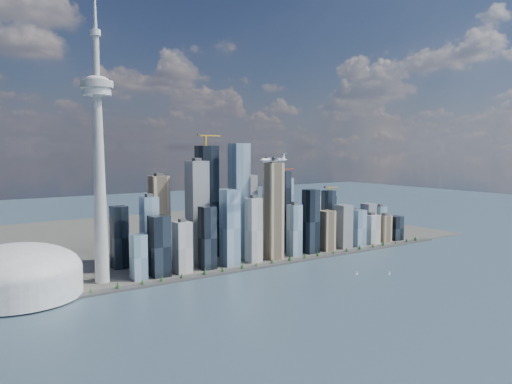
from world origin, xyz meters
TOP-DOWN VIEW (x-y plane):
  - ground at (0.00, 0.00)m, footprint 4000.00×4000.00m
  - seawall at (0.00, 250.00)m, footprint 1100.00×22.00m
  - land at (0.00, 700.00)m, footprint 1400.00×900.00m
  - shoreline_trees at (0.00, 250.00)m, footprint 960.53×7.20m
  - skyscraper_cluster at (59.61, 336.82)m, footprint 736.00×142.00m
  - needle_tower at (-300.00, 310.00)m, footprint 56.00×56.00m
  - dome_stadium at (-440.00, 300.00)m, footprint 200.00×200.00m
  - airplane at (19.57, 224.17)m, footprint 69.17×61.10m
  - sailboat_west at (127.45, 96.97)m, footprint 6.42×2.44m
  - sailboat_east at (181.04, 62.94)m, footprint 6.22×1.96m

SIDE VIEW (x-z plane):
  - ground at x=0.00m, z-range 0.00..0.00m
  - land at x=0.00m, z-range 0.00..3.00m
  - seawall at x=0.00m, z-range 0.00..4.00m
  - sailboat_east at x=181.04m, z-range -1.54..7.08m
  - sailboat_west at x=127.45m, z-range -1.59..7.27m
  - shoreline_trees at x=0.00m, z-range 4.38..13.18m
  - dome_stadium at x=-440.00m, z-range -3.56..82.44m
  - skyscraper_cluster at x=59.61m, z-range -51.32..220.86m
  - airplane at x=19.57m, z-range 213.22..230.11m
  - needle_tower at x=-300.00m, z-range -39.41..511.09m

